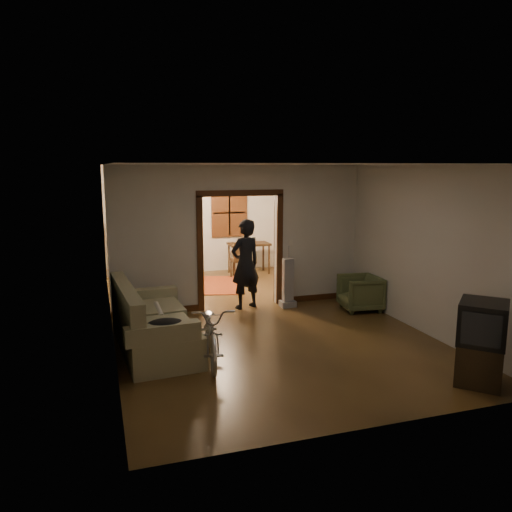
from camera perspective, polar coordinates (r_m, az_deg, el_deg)
name	(u,v)px	position (r m, az deg, el deg)	size (l,w,h in m)	color
floor	(251,316)	(9.40, -0.56, -6.90)	(5.00, 8.50, 0.01)	#3D2913
ceiling	(251,164)	(8.98, -0.59, 10.42)	(5.00, 8.50, 0.01)	white
wall_back	(203,219)	(13.18, -6.06, 4.22)	(5.00, 0.02, 2.80)	beige
wall_left	(108,249)	(8.69, -16.52, 0.74)	(0.02, 8.50, 2.80)	beige
wall_right	(372,237)	(10.11, 13.10, 2.18)	(0.02, 8.50, 2.80)	beige
partition_wall	(240,237)	(9.80, -1.87, 2.19)	(5.00, 0.14, 2.80)	beige
door_casing	(240,252)	(9.85, -1.86, 0.46)	(1.74, 0.20, 2.32)	#3D1E0D
far_window	(229,213)	(13.28, -3.07, 4.96)	(0.98, 0.06, 1.28)	black
chandelier	(218,185)	(11.40, -4.34, 8.10)	(0.24, 0.24, 0.24)	#FFE0A5
light_switch	(291,243)	(10.09, 3.99, 1.54)	(0.08, 0.01, 0.12)	silver
sofa	(154,317)	(7.78, -11.54, -6.86)	(1.00, 2.23, 1.03)	olive
rolled_paper	(159,310)	(8.07, -11.07, -6.09)	(0.09, 0.09, 0.76)	beige
jacket	(165,324)	(6.87, -10.32, -7.67)	(0.50, 0.38, 0.15)	black
bicycle	(211,331)	(7.26, -5.12, -8.56)	(0.58, 1.67, 0.88)	silver
armchair	(360,293)	(9.93, 11.81, -4.14)	(0.73, 0.75, 0.68)	#515C33
tv_stand	(480,363)	(7.18, 24.20, -11.07)	(0.60, 0.55, 0.55)	black
crt_tv	(483,322)	(7.01, 24.52, -6.92)	(0.63, 0.57, 0.54)	black
vacuum	(288,283)	(9.92, 3.66, -3.06)	(0.30, 0.24, 0.99)	gray
person	(245,264)	(9.75, -1.22, -0.93)	(0.64, 0.42, 1.77)	black
oriental_rug	(211,285)	(11.82, -5.16, -3.32)	(1.42, 1.87, 0.01)	maroon
locker	(153,246)	(12.70, -11.69, 1.09)	(0.80, 0.44, 1.60)	#2B331F
globe	(151,200)	(12.57, -11.88, 6.24)	(0.26, 0.26, 0.26)	#1E5972
desk	(249,259)	(13.01, -0.82, -0.29)	(1.06, 0.59, 0.78)	#322010
desk_chair	(240,260)	(12.39, -1.87, -0.46)	(0.42, 0.42, 0.94)	#322010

